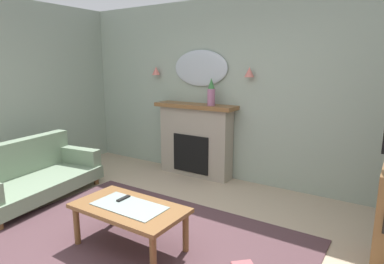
{
  "coord_description": "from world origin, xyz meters",
  "views": [
    {
      "loc": [
        2.07,
        -1.92,
        1.77
      ],
      "look_at": [
        -0.07,
        1.35,
        0.96
      ],
      "focal_mm": 30.64,
      "sensor_mm": 36.0,
      "label": 1
    }
  ],
  "objects_px": {
    "floral_couch": "(29,175)",
    "fireplace": "(195,141)",
    "mantel_vase_left": "(211,93)",
    "tv_remote": "(123,199)",
    "wall_sconce_left": "(156,71)",
    "coffee_table": "(129,212)",
    "wall_mirror": "(200,68)",
    "wall_sconce_right": "(249,72)"
  },
  "relations": [
    {
      "from": "floral_couch",
      "to": "tv_remote",
      "type": "bearing_deg",
      "value": -3.25
    },
    {
      "from": "mantel_vase_left",
      "to": "floral_couch",
      "type": "height_order",
      "value": "mantel_vase_left"
    },
    {
      "from": "tv_remote",
      "to": "wall_sconce_left",
      "type": "bearing_deg",
      "value": 121.41
    },
    {
      "from": "mantel_vase_left",
      "to": "fireplace",
      "type": "bearing_deg",
      "value": 174.61
    },
    {
      "from": "wall_sconce_right",
      "to": "wall_sconce_left",
      "type": "bearing_deg",
      "value": 180.0
    },
    {
      "from": "fireplace",
      "to": "tv_remote",
      "type": "xyz_separation_m",
      "value": [
        0.49,
        -2.11,
        -0.12
      ]
    },
    {
      "from": "wall_sconce_left",
      "to": "floral_couch",
      "type": "bearing_deg",
      "value": -103.5
    },
    {
      "from": "wall_sconce_right",
      "to": "floral_couch",
      "type": "xyz_separation_m",
      "value": [
        -2.2,
        -2.09,
        -1.34
      ]
    },
    {
      "from": "fireplace",
      "to": "wall_mirror",
      "type": "bearing_deg",
      "value": 90.0
    },
    {
      "from": "fireplace",
      "to": "wall_sconce_left",
      "type": "distance_m",
      "value": 1.38
    },
    {
      "from": "mantel_vase_left",
      "to": "coffee_table",
      "type": "bearing_deg",
      "value": -80.93
    },
    {
      "from": "wall_mirror",
      "to": "floral_couch",
      "type": "xyz_separation_m",
      "value": [
        -1.35,
        -2.14,
        -1.39
      ]
    },
    {
      "from": "wall_sconce_right",
      "to": "coffee_table",
      "type": "bearing_deg",
      "value": -95.16
    },
    {
      "from": "coffee_table",
      "to": "tv_remote",
      "type": "bearing_deg",
      "value": 152.64
    },
    {
      "from": "mantel_vase_left",
      "to": "tv_remote",
      "type": "relative_size",
      "value": 2.57
    },
    {
      "from": "floral_couch",
      "to": "wall_sconce_left",
      "type": "bearing_deg",
      "value": 76.5
    },
    {
      "from": "mantel_vase_left",
      "to": "floral_couch",
      "type": "xyz_separation_m",
      "value": [
        -1.65,
        -1.97,
        -1.03
      ]
    },
    {
      "from": "floral_couch",
      "to": "coffee_table",
      "type": "bearing_deg",
      "value": -5.24
    },
    {
      "from": "mantel_vase_left",
      "to": "wall_mirror",
      "type": "distance_m",
      "value": 0.5
    },
    {
      "from": "mantel_vase_left",
      "to": "floral_couch",
      "type": "relative_size",
      "value": 0.23
    },
    {
      "from": "wall_sconce_right",
      "to": "tv_remote",
      "type": "relative_size",
      "value": 0.88
    },
    {
      "from": "wall_sconce_right",
      "to": "coffee_table",
      "type": "distance_m",
      "value": 2.62
    },
    {
      "from": "wall_mirror",
      "to": "tv_remote",
      "type": "xyz_separation_m",
      "value": [
        0.49,
        -2.25,
        -1.26
      ]
    },
    {
      "from": "wall_mirror",
      "to": "coffee_table",
      "type": "distance_m",
      "value": 2.75
    },
    {
      "from": "mantel_vase_left",
      "to": "floral_couch",
      "type": "distance_m",
      "value": 2.77
    },
    {
      "from": "mantel_vase_left",
      "to": "tv_remote",
      "type": "height_order",
      "value": "mantel_vase_left"
    },
    {
      "from": "tv_remote",
      "to": "floral_couch",
      "type": "distance_m",
      "value": 1.85
    },
    {
      "from": "wall_sconce_right",
      "to": "tv_remote",
      "type": "height_order",
      "value": "wall_sconce_right"
    },
    {
      "from": "wall_sconce_left",
      "to": "coffee_table",
      "type": "bearing_deg",
      "value": -56.73
    },
    {
      "from": "floral_couch",
      "to": "fireplace",
      "type": "bearing_deg",
      "value": 55.96
    },
    {
      "from": "wall_sconce_right",
      "to": "coffee_table",
      "type": "xyz_separation_m",
      "value": [
        -0.21,
        -2.28,
        -1.28
      ]
    },
    {
      "from": "tv_remote",
      "to": "floral_couch",
      "type": "relative_size",
      "value": 0.09
    },
    {
      "from": "tv_remote",
      "to": "coffee_table",
      "type": "bearing_deg",
      "value": -27.36
    },
    {
      "from": "wall_mirror",
      "to": "tv_remote",
      "type": "height_order",
      "value": "wall_mirror"
    },
    {
      "from": "mantel_vase_left",
      "to": "wall_mirror",
      "type": "relative_size",
      "value": 0.43
    },
    {
      "from": "coffee_table",
      "to": "tv_remote",
      "type": "relative_size",
      "value": 6.88
    },
    {
      "from": "wall_sconce_left",
      "to": "wall_sconce_right",
      "type": "bearing_deg",
      "value": 0.0
    },
    {
      "from": "wall_mirror",
      "to": "floral_couch",
      "type": "relative_size",
      "value": 0.53
    },
    {
      "from": "wall_mirror",
      "to": "tv_remote",
      "type": "relative_size",
      "value": 6.0
    },
    {
      "from": "mantel_vase_left",
      "to": "floral_couch",
      "type": "bearing_deg",
      "value": -129.93
    },
    {
      "from": "mantel_vase_left",
      "to": "wall_mirror",
      "type": "height_order",
      "value": "wall_mirror"
    },
    {
      "from": "mantel_vase_left",
      "to": "wall_sconce_left",
      "type": "distance_m",
      "value": 1.2
    }
  ]
}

